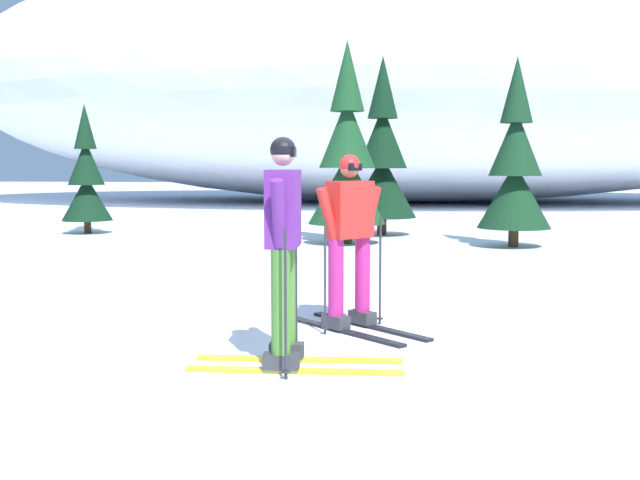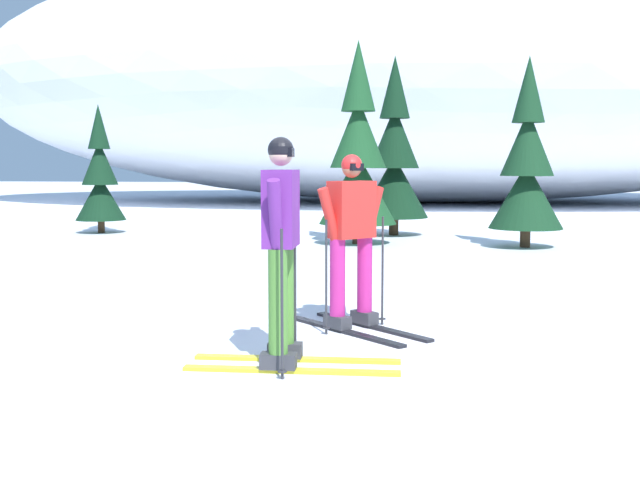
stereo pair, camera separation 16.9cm
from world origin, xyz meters
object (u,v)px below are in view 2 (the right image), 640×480
(pine_tree_center_left, at_px, (358,160))
(pine_tree_center, at_px, (394,161))
(skier_purple_jacket, at_px, (282,246))
(pine_tree_far_left, at_px, (100,179))
(pine_tree_center_right, at_px, (527,168))
(skier_red_jacket, at_px, (352,238))

(pine_tree_center_left, distance_m, pine_tree_center, 2.10)
(skier_purple_jacket, height_order, pine_tree_far_left, pine_tree_far_left)
(pine_tree_center_left, xyz_separation_m, pine_tree_center_right, (3.29, -0.23, -0.17))
(pine_tree_center_left, height_order, pine_tree_center_right, pine_tree_center_left)
(skier_red_jacket, relative_size, skier_purple_jacket, 0.93)
(pine_tree_center_left, bearing_deg, pine_tree_center_right, -3.97)
(pine_tree_center, distance_m, pine_tree_center_right, 3.46)
(skier_purple_jacket, relative_size, pine_tree_center_right, 0.50)
(pine_tree_center, bearing_deg, pine_tree_far_left, -177.27)
(skier_red_jacket, height_order, pine_tree_center_left, pine_tree_center_left)
(pine_tree_far_left, height_order, pine_tree_center_right, pine_tree_center_right)
(skier_purple_jacket, bearing_deg, pine_tree_center_left, 91.42)
(skier_purple_jacket, relative_size, pine_tree_center, 0.45)
(pine_tree_center, xyz_separation_m, pine_tree_center_right, (2.65, -2.23, -0.15))
(pine_tree_center_right, bearing_deg, pine_tree_far_left, 168.70)
(skier_purple_jacket, bearing_deg, pine_tree_center, 87.96)
(pine_tree_far_left, bearing_deg, pine_tree_center_left, -15.05)
(skier_purple_jacket, xyz_separation_m, pine_tree_center_left, (-0.24, 9.57, 0.73))
(pine_tree_far_left, relative_size, pine_tree_center_right, 0.82)
(skier_red_jacket, distance_m, pine_tree_center_left, 8.14)
(pine_tree_center_left, bearing_deg, skier_purple_jacket, -88.58)
(pine_tree_center, height_order, pine_tree_center_right, pine_tree_center)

